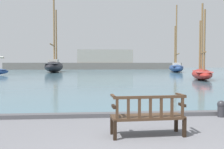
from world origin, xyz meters
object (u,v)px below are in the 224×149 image
Objects in this scene: sailboat_far_port at (176,67)px; mooring_bollard at (221,108)px; sailboat_mid_port at (202,73)px; park_bench at (148,115)px; sailboat_centre_channel at (54,65)px.

sailboat_far_port reaches higher than mooring_bollard.
park_bench is at bearing -117.90° from sailboat_mid_port.
sailboat_centre_channel is 27.99m from sailboat_mid_port.
mooring_bollard is (10.36, -38.04, -1.00)m from sailboat_centre_channel.
sailboat_far_port is (13.92, 37.83, 0.52)m from park_bench.
sailboat_far_port is 37.80m from mooring_bollard.
sailboat_far_port is at bearing -5.20° from sailboat_centre_channel.
park_bench is at bearing -79.02° from sailboat_centre_channel.
sailboat_mid_port is (9.31, 17.59, 0.26)m from park_bench.
sailboat_centre_channel reaches higher than sailboat_mid_port.
mooring_bollard is at bearing -74.76° from sailboat_centre_channel.
sailboat_far_port is at bearing 72.65° from mooring_bollard.
mooring_bollard is (2.65, 1.75, -0.20)m from park_bench.
sailboat_centre_channel reaches higher than mooring_bollard.
sailboat_centre_channel is 28.46× the size of mooring_bollard.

